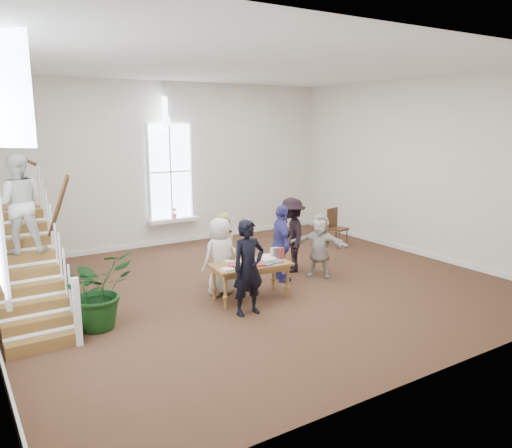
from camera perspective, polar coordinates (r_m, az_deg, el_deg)
ground at (r=10.70m, az=-0.07°, el=-7.06°), size 10.00×10.00×0.00m
room_shell at (r=14.37m, az=-9.45°, el=-0.67°), size 10.49×10.00×10.00m
staircase at (r=9.56m, az=-25.30°, el=-0.44°), size 1.10×4.10×2.92m
library_table at (r=9.79m, az=-0.47°, el=-4.93°), size 1.60×0.90×0.78m
police_officer at (r=8.95m, az=-0.87°, el=-5.00°), size 0.64×0.43×1.74m
elderly_woman at (r=10.06m, az=-4.10°, el=-3.67°), size 0.81×0.57×1.56m
person_yellow at (r=10.63m, az=-3.95°, el=-2.86°), size 0.92×0.83×1.55m
woman_cluster_a at (r=10.83m, az=2.93°, el=-2.21°), size 0.71×1.07×1.68m
woman_cluster_b at (r=11.52m, az=4.08°, el=-1.25°), size 1.04×1.28×1.73m
woman_cluster_c at (r=11.24m, az=7.27°, el=-2.42°), size 1.16×1.31×1.44m
floor_plant at (r=8.84m, az=-17.68°, el=-7.17°), size 1.49×1.40×1.33m
side_chair at (r=14.13m, az=9.05°, el=-0.08°), size 0.55×0.55×1.05m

